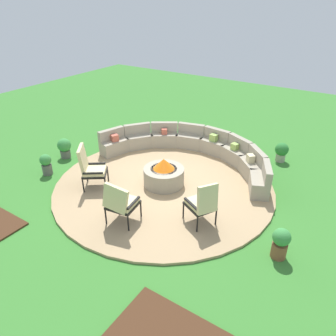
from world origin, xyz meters
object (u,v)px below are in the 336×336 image
Objects in this scene: fire_pit at (164,174)px; lounge_chair_front_right at (120,202)px; potted_plant_0 at (46,164)px; potted_plant_3 at (64,147)px; potted_plant_1 at (282,151)px; potted_plant_2 at (281,242)px; curved_stone_bench at (193,149)px; lounge_chair_front_left at (90,167)px; lounge_chair_back_left at (203,203)px.

lounge_chair_front_right is at bearing -86.12° from fire_pit.
potted_plant_0 is 0.98× the size of potted_plant_3.
potted_plant_1 is at bearing 58.90° from lounge_chair_front_right.
potted_plant_0 is 1.09m from potted_plant_3.
lounge_chair_front_right is 1.72× the size of potted_plant_3.
potted_plant_2 reaches higher than potted_plant_1.
lounge_chair_front_right is at bearing -10.20° from potted_plant_0.
curved_stone_bench is 4.54× the size of lounge_chair_front_left.
curved_stone_bench is at bearing 93.61° from fire_pit.
potted_plant_1 is at bearing 39.89° from potted_plant_0.
curved_stone_bench is (-0.11, 1.76, 0.01)m from fire_pit.
lounge_chair_front_left is (-1.39, -2.89, 0.27)m from curved_stone_bench.
fire_pit is 1.88m from lounge_chair_front_right.
potted_plant_3 is (-2.03, 0.86, -0.29)m from lounge_chair_front_left.
fire_pit is 3.47m from potted_plant_2.
potted_plant_1 is at bearing 31.36° from curved_stone_bench.
lounge_chair_front_left is 1.09× the size of lounge_chair_back_left.
curved_stone_bench is at bearing 118.41° from lounge_chair_front_left.
lounge_chair_back_left reaches higher than potted_plant_1.
potted_plant_3 is (-5.70, -3.42, 0.02)m from potted_plant_1.
potted_plant_2 reaches higher than potted_plant_0.
lounge_chair_back_left is 1.73m from potted_plant_2.
curved_stone_bench is 8.53× the size of potted_plant_3.
fire_pit is at bearing 87.75° from lounge_chair_back_left.
lounge_chair_front_right is 5.43m from potted_plant_1.
lounge_chair_back_left is (1.50, 0.93, 0.00)m from lounge_chair_front_right.
potted_plant_0 is at bearing 160.95° from lounge_chair_front_right.
fire_pit is 1.72× the size of potted_plant_3.
potted_plant_1 is 6.65m from potted_plant_3.
lounge_chair_front_right is 3.99m from potted_plant_3.
lounge_chair_front_right is at bearing -86.25° from curved_stone_bench.
lounge_chair_back_left is at bearing -57.18° from curved_stone_bench.
lounge_chair_front_left reaches higher than fire_pit.
lounge_chair_front_right is at bearing -112.24° from potted_plant_1.
lounge_chair_front_left is 1.09× the size of lounge_chair_front_right.
potted_plant_0 is (-3.01, -3.04, -0.03)m from curved_stone_bench.
potted_plant_3 is at bearing -149.04° from lounge_chair_front_left.
lounge_chair_back_left is 1.72× the size of potted_plant_3.
potted_plant_1 is (2.29, 1.39, -0.03)m from curved_stone_bench.
fire_pit is 0.20× the size of curved_stone_bench.
potted_plant_3 is at bearing -175.64° from fire_pit.
fire_pit is 1.76m from curved_stone_bench.
lounge_chair_front_left is 3.13m from lounge_chair_back_left.
fire_pit is 1.90m from lounge_chair_front_left.
lounge_chair_front_left reaches higher than potted_plant_1.
lounge_chair_front_right is at bearing -23.59° from potted_plant_3.
curved_stone_bench reaches higher than fire_pit.
lounge_chair_back_left is at bearing 179.02° from potted_plant_2.
potted_plant_1 is at bearing 30.96° from potted_plant_3.
potted_plant_1 is 0.90× the size of potted_plant_2.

